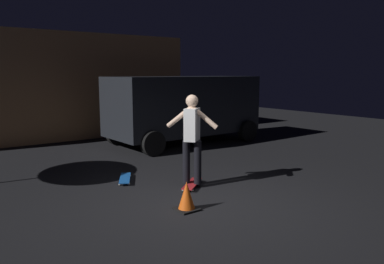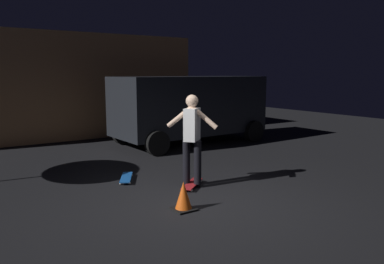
{
  "view_description": "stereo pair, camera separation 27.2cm",
  "coord_description": "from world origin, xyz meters",
  "px_view_note": "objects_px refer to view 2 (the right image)",
  "views": [
    {
      "loc": [
        -3.65,
        -4.77,
        2.13
      ],
      "look_at": [
        0.48,
        0.85,
        1.05
      ],
      "focal_mm": 35.72,
      "sensor_mm": 36.0,
      "label": 1
    },
    {
      "loc": [
        -3.42,
        -4.93,
        2.13
      ],
      "look_at": [
        0.48,
        0.85,
        1.05
      ],
      "focal_mm": 35.72,
      "sensor_mm": 36.0,
      "label": 2
    }
  ],
  "objects_px": {
    "skateboard_ridden": "(192,184)",
    "traffic_cone": "(184,197)",
    "parked_van": "(190,105)",
    "skateboard_spare": "(126,178)",
    "skater": "(192,133)"
  },
  "relations": [
    {
      "from": "parked_van",
      "to": "skateboard_spare",
      "type": "height_order",
      "value": "parked_van"
    },
    {
      "from": "parked_van",
      "to": "traffic_cone",
      "type": "bearing_deg",
      "value": -124.8
    },
    {
      "from": "skateboard_spare",
      "to": "traffic_cone",
      "type": "height_order",
      "value": "traffic_cone"
    },
    {
      "from": "traffic_cone",
      "to": "parked_van",
      "type": "bearing_deg",
      "value": 55.2
    },
    {
      "from": "skateboard_ridden",
      "to": "traffic_cone",
      "type": "height_order",
      "value": "traffic_cone"
    },
    {
      "from": "skateboard_spare",
      "to": "traffic_cone",
      "type": "xyz_separation_m",
      "value": [
        0.04,
        -2.06,
        0.16
      ]
    },
    {
      "from": "skateboard_ridden",
      "to": "skateboard_spare",
      "type": "height_order",
      "value": "same"
    },
    {
      "from": "skateboard_spare",
      "to": "traffic_cone",
      "type": "bearing_deg",
      "value": -88.85
    },
    {
      "from": "parked_van",
      "to": "skateboard_ridden",
      "type": "xyz_separation_m",
      "value": [
        -2.52,
        -3.83,
        -1.11
      ]
    },
    {
      "from": "skateboard_ridden",
      "to": "parked_van",
      "type": "bearing_deg",
      "value": 56.66
    },
    {
      "from": "skater",
      "to": "skateboard_spare",
      "type": "bearing_deg",
      "value": 127.24
    },
    {
      "from": "skateboard_ridden",
      "to": "skateboard_spare",
      "type": "relative_size",
      "value": 0.94
    },
    {
      "from": "skateboard_ridden",
      "to": "traffic_cone",
      "type": "bearing_deg",
      "value": -130.2
    },
    {
      "from": "parked_van",
      "to": "skater",
      "type": "distance_m",
      "value": 4.59
    },
    {
      "from": "skateboard_spare",
      "to": "traffic_cone",
      "type": "distance_m",
      "value": 2.07
    }
  ]
}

